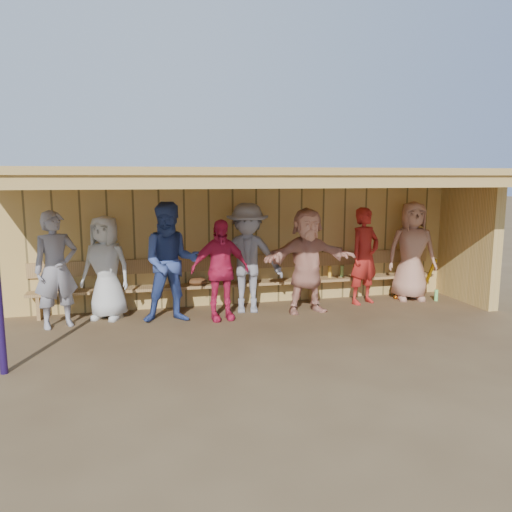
# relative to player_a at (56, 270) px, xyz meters

# --- Properties ---
(ground) EXTENTS (90.00, 90.00, 0.00)m
(ground) POSITION_rel_player_a_xyz_m (3.21, -0.49, -0.93)
(ground) COLOR brown
(ground) RESTS_ON ground
(player_a) EXTENTS (0.80, 0.67, 1.86)m
(player_a) POSITION_rel_player_a_xyz_m (0.00, 0.00, 0.00)
(player_a) COLOR gray
(player_a) RESTS_ON ground
(player_b) EXTENTS (1.01, 0.87, 1.75)m
(player_b) POSITION_rel_player_a_xyz_m (0.74, 0.32, -0.06)
(player_b) COLOR beige
(player_b) RESTS_ON ground
(player_c) EXTENTS (0.98, 0.77, 1.98)m
(player_c) POSITION_rel_player_a_xyz_m (1.79, -0.11, 0.06)
(player_c) COLOR #33488E
(player_c) RESTS_ON ground
(player_d) EXTENTS (1.03, 0.53, 1.69)m
(player_d) POSITION_rel_player_a_xyz_m (2.59, -0.19, -0.09)
(player_d) COLOR #CF214B
(player_d) RESTS_ON ground
(player_e) EXTENTS (1.36, 0.93, 1.93)m
(player_e) POSITION_rel_player_a_xyz_m (3.14, 0.18, 0.03)
(player_e) COLOR gray
(player_e) RESTS_ON ground
(player_f) EXTENTS (1.76, 0.69, 1.86)m
(player_f) POSITION_rel_player_a_xyz_m (4.15, -0.09, -0.00)
(player_f) COLOR tan
(player_f) RESTS_ON ground
(player_g) EXTENTS (0.77, 0.64, 1.82)m
(player_g) POSITION_rel_player_a_xyz_m (5.41, 0.24, -0.02)
(player_g) COLOR #AA211B
(player_g) RESTS_ON ground
(player_h) EXTENTS (1.05, 0.80, 1.92)m
(player_h) POSITION_rel_player_a_xyz_m (6.43, 0.30, 0.03)
(player_h) COLOR tan
(player_h) RESTS_ON ground
(dugout_structure) EXTENTS (8.80, 3.20, 2.50)m
(dugout_structure) POSITION_rel_player_a_xyz_m (3.60, 0.20, 0.76)
(dugout_structure) COLOR tan
(dugout_structure) RESTS_ON ground
(bench) EXTENTS (7.60, 0.34, 0.93)m
(bench) POSITION_rel_player_a_xyz_m (3.21, 0.63, -0.40)
(bench) COLOR #AA7F49
(bench) RESTS_ON ground
(dugout_equipment) EXTENTS (7.03, 0.62, 0.80)m
(dugout_equipment) POSITION_rel_player_a_xyz_m (2.48, 0.50, -0.44)
(dugout_equipment) COLOR gold
(dugout_equipment) RESTS_ON ground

